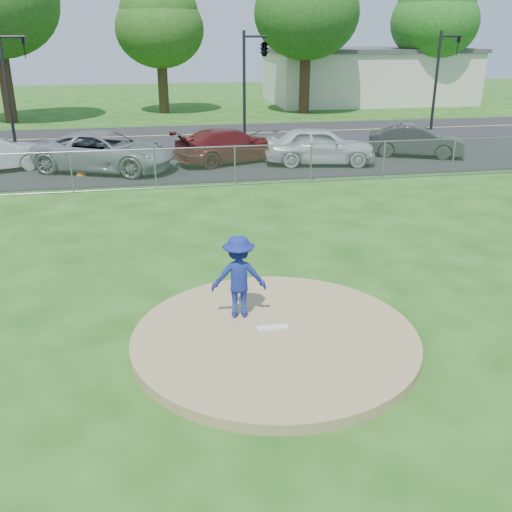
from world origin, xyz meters
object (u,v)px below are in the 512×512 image
Objects in this scene: traffic_cone at (80,166)px; parked_car_pearl at (320,145)px; tree_center at (159,17)px; traffic_signal_center at (262,50)px; pitcher at (239,277)px; traffic_signal_right at (441,73)px; parked_car_darkred at (231,145)px; tree_far_right at (436,10)px; traffic_signal_left at (10,78)px; parked_car_charcoal at (416,141)px; parked_car_gray at (105,152)px; commercial_building at (367,75)px.

parked_car_pearl is (10.26, 0.34, 0.42)m from traffic_cone.
traffic_signal_center is at bearing -67.51° from tree_center.
pitcher is 15.33m from parked_car_pearl.
parked_car_darkred is at bearing -155.75° from traffic_signal_right.
traffic_cone is 0.15× the size of parked_car_darkred.
traffic_cone is (-8.97, -7.27, -4.20)m from traffic_signal_center.
tree_far_right reaches higher than traffic_signal_left.
traffic_signal_center is 12.29m from traffic_cone.
traffic_signal_center is 1.28× the size of parked_car_charcoal.
parked_car_gray is at bearing -140.80° from tree_far_right.
pitcher is at bearing -144.16° from parked_car_gray.
traffic_signal_left is at bearing -122.90° from tree_center.
traffic_signal_left reaches higher than parked_car_darkred.
parked_car_gray is at bearing -71.12° from pitcher.
commercial_building reaches higher than parked_car_pearl.
traffic_signal_right reaches higher than parked_car_darkred.
tree_far_right is at bearing 39.04° from traffic_signal_center.
commercial_building reaches higher than parked_car_gray.
commercial_building is 2.93× the size of traffic_signal_left.
traffic_signal_right is 3.34× the size of pitcher.
parked_car_pearl is (6.26, -18.93, -5.63)m from tree_center.
traffic_signal_right is (15.24, -12.00, -3.11)m from tree_center.
traffic_cone is 0.14× the size of parked_car_gray.
tree_far_right is 1.84× the size of parked_car_gray.
parked_car_darkred is 1.18× the size of parked_car_charcoal.
tree_center is 1.76× the size of traffic_signal_center.
parked_car_gray is at bearing -131.54° from commercial_building.
traffic_signal_center is 10.34m from traffic_signal_right.
parked_car_charcoal is at bearing -123.78° from traffic_signal_right.
parked_car_pearl is (-10.74, -22.93, -1.32)m from commercial_building.
commercial_building is 16.14m from traffic_signal_right.
tree_center is at bearing 78.28° from traffic_cone.
traffic_signal_left is at bearing -147.13° from commercial_building.
parked_car_pearl is at bearing -79.44° from traffic_signal_center.
traffic_signal_center is at bearing 20.97° from parked_car_pearl.
traffic_signal_center reaches higher than commercial_building.
parked_car_gray is at bearing 77.82° from parked_car_darkred.
parked_car_darkred is at bearing 111.52° from parked_car_charcoal.
traffic_signal_left is at bearing 180.00° from traffic_signal_right.
parked_car_darkred is at bearing -29.49° from traffic_signal_left.
parked_car_pearl is (-8.97, -6.93, -2.53)m from traffic_signal_right.
tree_far_right is at bearing -28.37° from parked_car_gray.
commercial_building is at bearing 143.13° from tree_far_right.
parked_car_charcoal is at bearing -119.99° from pitcher.
traffic_signal_right is 1.16× the size of parked_car_pearl.
traffic_signal_center is (12.73, -0.00, 1.25)m from traffic_signal_left.
tree_center reaches higher than pitcher.
parked_car_gray is 1.34× the size of parked_car_charcoal.
pitcher is at bearing 151.91° from parked_car_darkred.
parked_car_gray is 14.24m from parked_car_charcoal.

